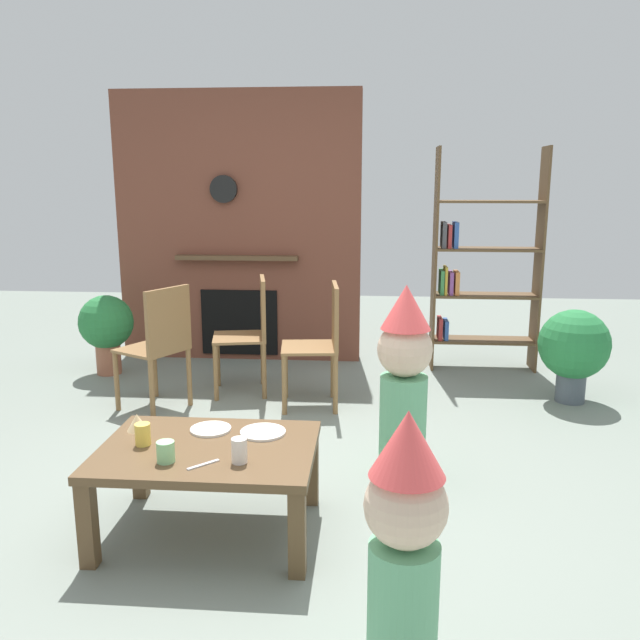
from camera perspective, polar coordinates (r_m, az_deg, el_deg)
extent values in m
plane|color=gray|center=(3.56, -3.02, -14.68)|extent=(12.00, 12.00, 0.00)
cube|color=brown|center=(5.88, -7.22, 8.11)|extent=(2.20, 0.18, 2.40)
cube|color=black|center=(5.91, -7.20, -0.21)|extent=(0.70, 0.02, 0.60)
cube|color=brown|center=(5.77, -7.44, 5.53)|extent=(1.10, 0.10, 0.04)
cylinder|color=black|center=(5.77, -8.60, 11.47)|extent=(0.24, 0.04, 0.24)
cube|color=brown|center=(5.61, 10.18, 5.26)|extent=(0.02, 0.28, 1.90)
cube|color=brown|center=(5.76, 18.95, 4.97)|extent=(0.02, 0.28, 1.90)
cube|color=brown|center=(5.79, 14.25, -1.76)|extent=(0.86, 0.28, 0.02)
cube|color=brown|center=(5.71, 14.46, 2.14)|extent=(0.86, 0.28, 0.02)
cube|color=brown|center=(5.66, 14.68, 6.13)|extent=(0.86, 0.28, 0.02)
cube|color=brown|center=(5.63, 14.90, 10.18)|extent=(0.86, 0.28, 0.02)
cube|color=#B23333|center=(5.72, 10.62, -0.70)|extent=(0.03, 0.20, 0.19)
cube|color=#3359A5|center=(5.73, 11.14, -0.80)|extent=(0.03, 0.20, 0.17)
cube|color=#3F8C4C|center=(5.64, 10.77, 3.37)|extent=(0.03, 0.20, 0.21)
cube|color=gold|center=(5.64, 11.10, 3.52)|extent=(0.02, 0.20, 0.24)
cube|color=#8C4C99|center=(5.65, 11.56, 3.28)|extent=(0.03, 0.20, 0.19)
cube|color=#D87F3F|center=(5.66, 12.06, 3.29)|extent=(0.04, 0.20, 0.20)
cube|color=#4C4C51|center=(5.60, 10.96, 7.48)|extent=(0.04, 0.20, 0.22)
cube|color=#B23333|center=(5.60, 11.43, 7.34)|extent=(0.03, 0.20, 0.20)
cube|color=#3359A5|center=(5.61, 11.97, 7.44)|extent=(0.04, 0.20, 0.22)
cube|color=brown|center=(3.02, -9.98, -11.38)|extent=(0.98, 0.71, 0.04)
cube|color=brown|center=(3.00, -20.03, -16.74)|extent=(0.07, 0.07, 0.39)
cube|color=brown|center=(2.77, -2.05, -18.48)|extent=(0.07, 0.07, 0.39)
cube|color=brown|center=(3.51, -15.78, -12.05)|extent=(0.07, 0.07, 0.39)
cube|color=brown|center=(3.32, -0.79, -13.02)|extent=(0.07, 0.07, 0.39)
cylinder|color=silver|center=(2.81, -7.21, -11.47)|extent=(0.07, 0.07, 0.11)
cylinder|color=#8CD18C|center=(2.88, -13.60, -11.35)|extent=(0.08, 0.08, 0.09)
cylinder|color=#F2CC4C|center=(3.08, -15.53, -9.80)|extent=(0.07, 0.07, 0.10)
cylinder|color=white|center=(3.12, -5.11, -9.93)|extent=(0.22, 0.22, 0.01)
cylinder|color=white|center=(3.19, -9.73, -9.57)|extent=(0.20, 0.20, 0.01)
cone|color=#EAC68C|center=(3.25, -15.99, -8.76)|extent=(0.10, 0.10, 0.08)
cube|color=silver|center=(2.83, -10.37, -12.57)|extent=(0.12, 0.12, 0.01)
cylinder|color=#66B27F|center=(2.26, 7.37, -24.72)|extent=(0.23, 0.23, 0.51)
sphere|color=beige|center=(2.05, 7.67, -16.11)|extent=(0.26, 0.26, 0.26)
cone|color=#EA4C4C|center=(1.96, 7.84, -10.86)|extent=(0.24, 0.24, 0.21)
cylinder|color=#66B27F|center=(3.60, 7.38, -9.39)|extent=(0.26, 0.26, 0.58)
sphere|color=beige|center=(3.47, 7.58, -2.62)|extent=(0.30, 0.30, 0.30)
cone|color=#EA4C4C|center=(3.41, 7.69, 1.17)|extent=(0.27, 0.27, 0.24)
cube|color=olive|center=(4.73, -14.79, -2.53)|extent=(0.54, 0.54, 0.02)
cube|color=olive|center=(4.54, -13.37, 0.00)|extent=(0.22, 0.37, 0.45)
cylinder|color=olive|center=(5.03, -14.53, -4.28)|extent=(0.04, 0.04, 0.43)
cylinder|color=olive|center=(4.81, -17.68, -5.24)|extent=(0.04, 0.04, 0.43)
cylinder|color=olive|center=(4.78, -11.59, -5.01)|extent=(0.04, 0.04, 0.43)
cylinder|color=olive|center=(4.55, -14.77, -6.07)|extent=(0.04, 0.04, 0.43)
cube|color=olive|center=(4.96, -7.20, -1.54)|extent=(0.47, 0.47, 0.02)
cube|color=olive|center=(4.91, -5.11, 1.18)|extent=(0.11, 0.40, 0.45)
cylinder|color=olive|center=(5.19, -9.10, -3.53)|extent=(0.04, 0.04, 0.43)
cylinder|color=olive|center=(4.85, -9.28, -4.68)|extent=(0.04, 0.04, 0.43)
cylinder|color=olive|center=(5.19, -5.12, -3.44)|extent=(0.04, 0.04, 0.43)
cylinder|color=olive|center=(4.84, -5.01, -4.58)|extent=(0.04, 0.04, 0.43)
cube|color=olive|center=(4.62, -0.95, -2.46)|extent=(0.44, 0.44, 0.02)
cube|color=olive|center=(4.57, 1.36, 0.41)|extent=(0.07, 0.40, 0.45)
cylinder|color=olive|center=(4.85, -3.10, -4.51)|extent=(0.04, 0.04, 0.43)
cylinder|color=olive|center=(4.51, -3.21, -5.82)|extent=(0.04, 0.04, 0.43)
cylinder|color=olive|center=(4.86, 1.16, -4.48)|extent=(0.04, 0.04, 0.43)
cylinder|color=olive|center=(4.51, 1.39, -5.79)|extent=(0.04, 0.04, 0.43)
cylinder|color=#4C5660|center=(5.15, 21.43, -5.58)|extent=(0.21, 0.21, 0.22)
sphere|color=#267B3E|center=(5.06, 21.72, -2.02)|extent=(0.52, 0.52, 0.52)
cylinder|color=#9E5B42|center=(5.77, -18.33, -3.30)|extent=(0.21, 0.21, 0.26)
sphere|color=#29783C|center=(5.70, -18.54, -0.17)|extent=(0.46, 0.46, 0.46)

